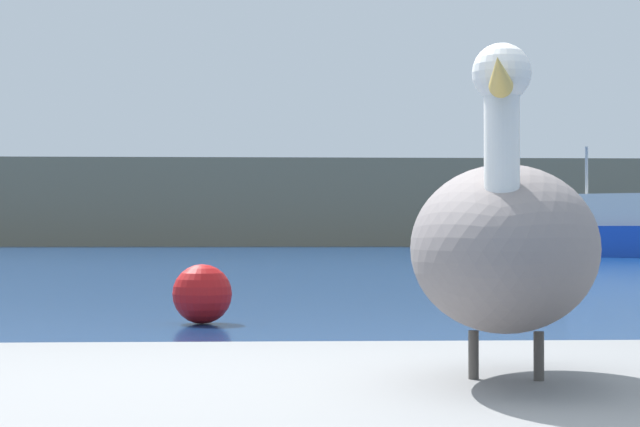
# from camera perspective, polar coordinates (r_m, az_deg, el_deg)

# --- Properties ---
(hillside_backdrop) EXTENTS (140.00, 17.50, 6.03)m
(hillside_backdrop) POSITION_cam_1_polar(r_m,az_deg,el_deg) (85.10, -2.62, 0.43)
(hillside_backdrop) COLOR #7F755B
(hillside_backdrop) RESTS_ON ground
(pelican) EXTENTS (0.75, 1.28, 0.90)m
(pelican) POSITION_cam_1_polar(r_m,az_deg,el_deg) (3.22, 9.31, -1.58)
(pelican) COLOR gray
(pelican) RESTS_ON pier_dock
(fishing_boat_blue) EXTENTS (7.63, 5.44, 4.43)m
(fishing_boat_blue) POSITION_cam_1_polar(r_m,az_deg,el_deg) (46.33, 15.60, -1.01)
(fishing_boat_blue) COLOR blue
(fishing_boat_blue) RESTS_ON ground
(mooring_buoy) EXTENTS (0.64, 0.64, 0.64)m
(mooring_buoy) POSITION_cam_1_polar(r_m,az_deg,el_deg) (12.26, -5.96, -4.06)
(mooring_buoy) COLOR red
(mooring_buoy) RESTS_ON ground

